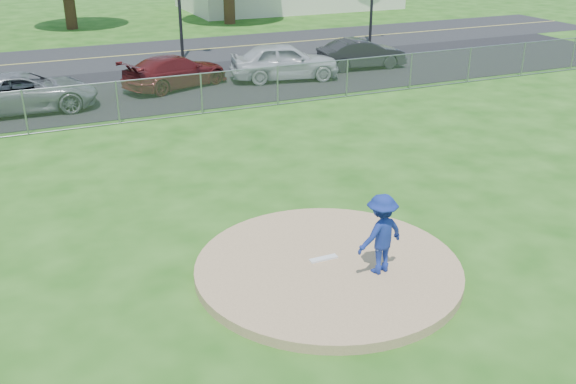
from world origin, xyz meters
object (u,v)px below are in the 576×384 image
at_px(traffic_cone, 20,98).
at_px(parked_car_darkred, 176,71).
at_px(pitcher, 381,234).
at_px(parked_car_pearl, 285,61).
at_px(parked_car_charcoal, 361,54).
at_px(parked_car_gray, 25,92).

height_order(traffic_cone, parked_car_darkred, parked_car_darkred).
xyz_separation_m(pitcher, parked_car_darkred, (0.36, 16.93, -0.33)).
height_order(pitcher, parked_car_pearl, pitcher).
relative_size(parked_car_pearl, parked_car_charcoal, 1.15).
xyz_separation_m(parked_car_gray, parked_car_darkred, (5.98, 1.27, -0.03)).
bearing_deg(traffic_cone, pitcher, -70.16).
bearing_deg(parked_car_pearl, traffic_cone, 102.33).
xyz_separation_m(traffic_cone, parked_car_gray, (0.20, -0.48, 0.31)).
distance_m(traffic_cone, parked_car_charcoal, 15.23).
relative_size(pitcher, parked_car_darkred, 0.35).
distance_m(parked_car_gray, parked_car_pearl, 10.77).
distance_m(parked_car_darkred, parked_car_pearl, 4.79).
bearing_deg(parked_car_gray, parked_car_charcoal, -83.86).
relative_size(parked_car_darkred, parked_car_pearl, 0.98).
bearing_deg(parked_car_gray, parked_car_darkred, -77.03).
height_order(parked_car_gray, parked_car_pearl, parked_car_pearl).
distance_m(pitcher, parked_car_darkred, 16.94).
relative_size(pitcher, parked_car_gray, 0.32).
xyz_separation_m(parked_car_gray, parked_car_charcoal, (15.00, 1.36, -0.03)).
bearing_deg(parked_car_darkred, parked_car_charcoal, -110.76).
bearing_deg(parked_car_pearl, parked_car_gray, 104.92).
relative_size(traffic_cone, parked_car_pearl, 0.17).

